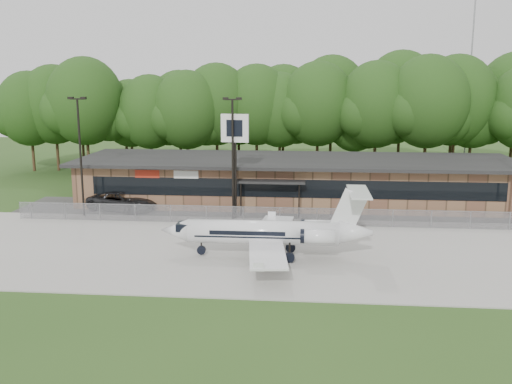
# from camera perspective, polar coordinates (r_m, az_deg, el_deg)

# --- Properties ---
(ground) EXTENTS (160.00, 160.00, 0.00)m
(ground) POSITION_cam_1_polar(r_m,az_deg,el_deg) (32.08, 2.81, -10.21)
(ground) COLOR #2A4A1A
(ground) RESTS_ON ground
(apron) EXTENTS (64.00, 18.00, 0.08)m
(apron) POSITION_cam_1_polar(r_m,az_deg,el_deg) (39.61, 3.32, -5.90)
(apron) COLOR #9E9B93
(apron) RESTS_ON ground
(parking_lot) EXTENTS (50.00, 9.00, 0.06)m
(parking_lot) POSITION_cam_1_polar(r_m,az_deg,el_deg) (50.70, 3.77, -2.06)
(parking_lot) COLOR #383835
(parking_lot) RESTS_ON ground
(terminal) EXTENTS (41.00, 11.65, 4.30)m
(terminal) POSITION_cam_1_polar(r_m,az_deg,el_deg) (54.61, 3.92, 1.21)
(terminal) COLOR #876243
(terminal) RESTS_ON ground
(fence) EXTENTS (46.00, 0.04, 1.52)m
(fence) POSITION_cam_1_polar(r_m,az_deg,el_deg) (46.16, 3.63, -2.45)
(fence) COLOR gray
(fence) RESTS_ON ground
(treeline) EXTENTS (72.00, 12.00, 15.00)m
(treeline) POSITION_cam_1_polar(r_m,az_deg,el_deg) (71.94, 4.34, 7.93)
(treeline) COLOR #153C13
(treeline) RESTS_ON ground
(radio_mast) EXTENTS (0.20, 0.20, 25.00)m
(radio_mast) POSITION_cam_1_polar(r_m,az_deg,el_deg) (80.55, 20.64, 11.17)
(radio_mast) COLOR gray
(radio_mast) RESTS_ON ground
(light_pole_left) EXTENTS (1.55, 0.30, 10.23)m
(light_pole_left) POSITION_cam_1_polar(r_m,az_deg,el_deg) (50.46, -17.18, 4.25)
(light_pole_left) COLOR black
(light_pole_left) RESTS_ON ground
(light_pole_mid) EXTENTS (1.55, 0.30, 10.23)m
(light_pole_mid) POSITION_cam_1_polar(r_m,az_deg,el_deg) (47.08, -2.34, 4.27)
(light_pole_mid) COLOR black
(light_pole_mid) RESTS_ON ground
(business_jet) EXTENTS (14.08, 12.50, 4.76)m
(business_jet) POSITION_cam_1_polar(r_m,az_deg,el_deg) (37.69, 1.51, -4.15)
(business_jet) COLOR silver
(business_jet) RESTS_ON ground
(suv) EXTENTS (6.95, 4.64, 1.77)m
(suv) POSITION_cam_1_polar(r_m,az_deg,el_deg) (52.61, -13.23, -0.89)
(suv) COLOR #2A2A2C
(suv) RESTS_ON ground
(pole_sign) EXTENTS (2.34, 0.56, 8.86)m
(pole_sign) POSITION_cam_1_polar(r_m,az_deg,el_deg) (47.26, -2.12, 5.28)
(pole_sign) COLOR black
(pole_sign) RESTS_ON ground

